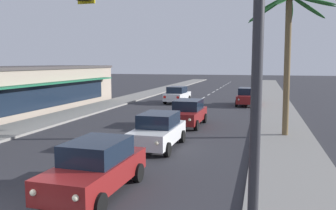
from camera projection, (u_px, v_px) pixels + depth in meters
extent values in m
cube|color=gray|center=(278.00, 117.00, 26.03)|extent=(3.20, 110.00, 0.14)
cube|color=gray|center=(89.00, 109.00, 30.10)|extent=(3.20, 110.00, 0.14)
cube|color=silver|center=(61.00, 182.00, 12.06)|extent=(0.16, 2.00, 0.01)
cube|color=silver|center=(112.00, 151.00, 16.13)|extent=(0.16, 2.00, 0.01)
cube|color=silver|center=(143.00, 134.00, 20.21)|extent=(0.16, 2.00, 0.01)
cube|color=silver|center=(163.00, 122.00, 24.28)|extent=(0.16, 2.00, 0.01)
cube|color=silver|center=(177.00, 113.00, 28.36)|extent=(0.16, 2.00, 0.01)
cube|color=silver|center=(188.00, 107.00, 32.43)|extent=(0.16, 2.00, 0.01)
cube|color=silver|center=(197.00, 102.00, 36.51)|extent=(0.16, 2.00, 0.01)
cube|color=silver|center=(203.00, 98.00, 40.59)|extent=(0.16, 2.00, 0.01)
cube|color=silver|center=(209.00, 95.00, 44.66)|extent=(0.16, 2.00, 0.01)
cube|color=silver|center=(213.00, 92.00, 48.74)|extent=(0.16, 2.00, 0.01)
cube|color=silver|center=(217.00, 90.00, 52.81)|extent=(0.16, 2.00, 0.01)
cube|color=silver|center=(221.00, 88.00, 56.89)|extent=(0.16, 2.00, 0.01)
cube|color=silver|center=(223.00, 86.00, 60.96)|extent=(0.16, 2.00, 0.01)
cube|color=silver|center=(226.00, 85.00, 65.04)|extent=(0.16, 2.00, 0.01)
cube|color=silver|center=(228.00, 83.00, 69.12)|extent=(0.16, 2.00, 0.01)
cube|color=silver|center=(230.00, 82.00, 73.19)|extent=(0.16, 2.00, 0.01)
cylinder|color=#2D2D33|center=(257.00, 87.00, 6.93)|extent=(0.22, 0.22, 7.24)
cube|color=maroon|center=(95.00, 173.00, 10.89)|extent=(1.86, 4.34, 0.72)
cube|color=black|center=(97.00, 150.00, 10.95)|extent=(1.65, 2.24, 0.64)
cylinder|color=black|center=(99.00, 204.00, 9.34)|extent=(0.24, 0.65, 0.64)
cylinder|color=black|center=(44.00, 197.00, 9.83)|extent=(0.24, 0.65, 0.64)
cylinder|color=black|center=(138.00, 173.00, 12.04)|extent=(0.24, 0.65, 0.64)
cylinder|color=black|center=(93.00, 168.00, 12.53)|extent=(0.24, 0.65, 0.64)
sphere|color=#F9EFC6|center=(76.00, 198.00, 8.64)|extent=(0.18, 0.18, 0.18)
sphere|color=#F9EFC6|center=(33.00, 193.00, 8.99)|extent=(0.18, 0.18, 0.18)
cube|color=red|center=(140.00, 154.00, 12.75)|extent=(0.24, 0.07, 0.20)
cube|color=red|center=(107.00, 151.00, 13.12)|extent=(0.24, 0.07, 0.20)
cube|color=silver|center=(158.00, 134.00, 16.76)|extent=(1.79, 4.31, 0.72)
cube|color=black|center=(159.00, 120.00, 16.82)|extent=(1.61, 2.21, 0.64)
cylinder|color=black|center=(167.00, 150.00, 15.22)|extent=(0.22, 0.64, 0.64)
cylinder|color=black|center=(130.00, 147.00, 15.68)|extent=(0.22, 0.64, 0.64)
cylinder|color=black|center=(182.00, 136.00, 17.93)|extent=(0.22, 0.64, 0.64)
cylinder|color=black|center=(150.00, 135.00, 18.39)|extent=(0.22, 0.64, 0.64)
sphere|color=#F9EFC6|center=(157.00, 143.00, 14.51)|extent=(0.18, 0.18, 0.18)
sphere|color=#F9EFC6|center=(129.00, 141.00, 14.84)|extent=(0.18, 0.18, 0.18)
cube|color=red|center=(182.00, 125.00, 18.64)|extent=(0.24, 0.06, 0.20)
cube|color=red|center=(158.00, 124.00, 18.99)|extent=(0.24, 0.06, 0.20)
cube|color=maroon|center=(188.00, 115.00, 22.64)|extent=(1.84, 4.33, 0.72)
cube|color=black|center=(188.00, 105.00, 22.70)|extent=(1.64, 2.23, 0.64)
cylinder|color=black|center=(196.00, 125.00, 21.09)|extent=(0.23, 0.64, 0.64)
cylinder|color=black|center=(169.00, 124.00, 21.57)|extent=(0.23, 0.64, 0.64)
cylinder|color=black|center=(205.00, 118.00, 23.79)|extent=(0.23, 0.64, 0.64)
cylinder|color=black|center=(180.00, 117.00, 24.28)|extent=(0.23, 0.64, 0.64)
sphere|color=#F9EFC6|center=(190.00, 120.00, 20.39)|extent=(0.18, 0.18, 0.18)
sphere|color=#F9EFC6|center=(169.00, 119.00, 20.74)|extent=(0.18, 0.18, 0.18)
cube|color=red|center=(204.00, 110.00, 24.50)|extent=(0.24, 0.06, 0.20)
cube|color=red|center=(186.00, 109.00, 24.87)|extent=(0.24, 0.06, 0.20)
cube|color=silver|center=(177.00, 96.00, 35.57)|extent=(1.94, 4.37, 0.72)
cube|color=black|center=(177.00, 90.00, 35.34)|extent=(1.69, 2.27, 0.64)
cylinder|color=black|center=(173.00, 98.00, 37.21)|extent=(0.25, 0.65, 0.64)
cylinder|color=black|center=(189.00, 99.00, 36.69)|extent=(0.25, 0.65, 0.64)
cylinder|color=black|center=(165.00, 101.00, 34.53)|extent=(0.25, 0.65, 0.64)
cylinder|color=black|center=(182.00, 101.00, 34.01)|extent=(0.25, 0.65, 0.64)
sphere|color=#B2B2AD|center=(177.00, 93.00, 37.79)|extent=(0.18, 0.18, 0.18)
sphere|color=#B2B2AD|center=(189.00, 94.00, 37.42)|extent=(0.18, 0.18, 0.18)
cube|color=red|center=(165.00, 97.00, 33.71)|extent=(0.24, 0.07, 0.20)
cube|color=red|center=(178.00, 97.00, 33.31)|extent=(0.24, 0.07, 0.20)
cube|color=maroon|center=(247.00, 98.00, 33.43)|extent=(1.81, 4.32, 0.72)
cube|color=black|center=(247.00, 91.00, 33.49)|extent=(1.62, 2.22, 0.64)
cylinder|color=black|center=(256.00, 104.00, 31.89)|extent=(0.23, 0.64, 0.64)
cylinder|color=black|center=(237.00, 103.00, 32.35)|extent=(0.23, 0.64, 0.64)
cylinder|color=black|center=(257.00, 101.00, 34.60)|extent=(0.23, 0.64, 0.64)
cylinder|color=black|center=(239.00, 100.00, 35.06)|extent=(0.23, 0.64, 0.64)
sphere|color=#B2B2AD|center=(253.00, 100.00, 31.18)|extent=(0.18, 0.18, 0.18)
sphere|color=#B2B2AD|center=(239.00, 100.00, 31.52)|extent=(0.18, 0.18, 0.18)
cube|color=red|center=(255.00, 95.00, 35.30)|extent=(0.24, 0.06, 0.20)
cube|color=red|center=(242.00, 95.00, 35.66)|extent=(0.24, 0.06, 0.20)
cylinder|color=brown|center=(287.00, 69.00, 18.80)|extent=(0.40, 0.33, 7.52)
ellipsoid|color=#236028|center=(313.00, 1.00, 18.31)|extent=(2.51, 0.91, 0.75)
ellipsoid|color=#236028|center=(308.00, 7.00, 18.68)|extent=(2.22, 1.49, 1.26)
ellipsoid|color=#236028|center=(289.00, 10.00, 19.44)|extent=(0.60, 2.31, 1.33)
ellipsoid|color=#236028|center=(272.00, 5.00, 19.45)|extent=(1.99, 2.09, 0.75)
ellipsoid|color=#236028|center=(268.00, 9.00, 19.07)|extent=(2.28, 1.22, 1.31)
ellipsoid|color=#236028|center=(268.00, 9.00, 18.56)|extent=(2.21, 0.69, 1.52)
ellipsoid|color=#236028|center=(312.00, 0.00, 17.58)|extent=(2.36, 1.48, 0.88)
cube|color=gray|center=(4.00, 92.00, 27.64)|extent=(6.44, 26.29, 3.53)
cube|color=#3D3838|center=(3.00, 68.00, 27.41)|extent=(6.63, 26.55, 0.24)
cube|color=#195B3D|center=(44.00, 84.00, 26.60)|extent=(1.00, 22.35, 0.12)
cube|color=black|center=(40.00, 98.00, 26.84)|extent=(0.06, 21.03, 1.80)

